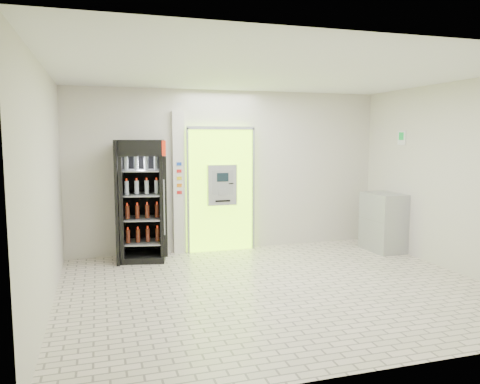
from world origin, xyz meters
name	(u,v)px	position (x,y,z in m)	size (l,w,h in m)	color
ground	(277,288)	(0.00, 0.00, 0.00)	(6.00, 6.00, 0.00)	beige
room_shell	(278,158)	(0.00, 0.00, 1.84)	(6.00, 6.00, 6.00)	beige
atm_assembly	(221,189)	(-0.20, 2.41, 1.17)	(1.30, 0.24, 2.33)	#A2FF14
pillar	(179,183)	(-0.98, 2.45, 1.30)	(0.22, 0.11, 2.60)	silver
beverage_cooler	(141,203)	(-1.69, 2.15, 1.00)	(0.91, 0.86, 2.09)	black
steel_cabinet	(383,222)	(2.72, 1.48, 0.54)	(0.58, 0.84, 1.09)	#9FA2A6
exit_sign	(402,138)	(2.99, 1.40, 2.12)	(0.02, 0.22, 0.26)	white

